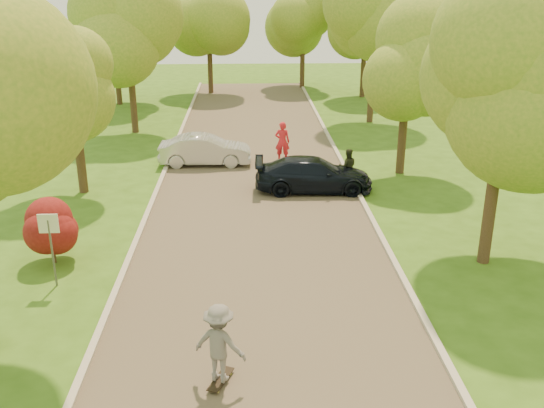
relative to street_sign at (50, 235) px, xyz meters
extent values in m
plane|color=#335E16|center=(5.80, -4.00, -1.56)|extent=(100.00, 100.00, 0.00)
cube|color=#4C4438|center=(5.80, 4.00, -1.56)|extent=(8.00, 60.00, 0.01)
cube|color=#B2AD9E|center=(1.75, 4.00, -1.50)|extent=(0.18, 60.00, 0.12)
cube|color=#B2AD9E|center=(9.85, 4.00, -1.50)|extent=(0.18, 60.00, 0.12)
cylinder|color=#59595E|center=(0.00, 0.00, -0.56)|extent=(0.06, 0.06, 2.00)
cube|color=white|center=(0.00, 0.00, 0.34)|extent=(0.55, 0.04, 0.55)
cylinder|color=#382619|center=(-0.50, 1.50, -1.21)|extent=(0.12, 0.12, 0.70)
sphere|color=#590F0F|center=(-0.50, 1.50, -0.46)|extent=(1.70, 1.70, 1.70)
cylinder|color=#382619|center=(-1.20, 8.00, 0.01)|extent=(0.36, 0.36, 3.15)
sphere|color=#558022|center=(-1.20, 8.00, 2.85)|extent=(4.20, 4.20, 4.20)
sphere|color=#558022|center=(-0.57, 8.00, 3.48)|extent=(3.15, 3.15, 3.15)
cylinder|color=#382619|center=(-0.80, 18.00, 0.35)|extent=(0.36, 0.36, 3.83)
sphere|color=#558022|center=(-0.80, 18.00, 3.70)|extent=(4.80, 4.80, 4.80)
sphere|color=#558022|center=(-0.08, 18.00, 4.42)|extent=(3.60, 3.60, 3.60)
cylinder|color=#382619|center=(12.60, 1.00, 0.35)|extent=(0.36, 0.36, 3.83)
sphere|color=#558022|center=(12.60, 1.00, 3.76)|extent=(5.00, 5.00, 5.00)
sphere|color=#558022|center=(13.35, 1.00, 4.51)|extent=(3.75, 3.75, 3.75)
cylinder|color=#382619|center=(12.20, 10.00, 0.12)|extent=(0.36, 0.36, 3.38)
sphere|color=#558022|center=(12.20, 10.00, 3.13)|extent=(4.40, 4.40, 4.40)
sphere|color=#558022|center=(12.86, 10.00, 3.79)|extent=(3.30, 3.30, 3.30)
cylinder|color=#382619|center=(12.80, 20.00, 0.46)|extent=(0.36, 0.36, 4.05)
sphere|color=#558022|center=(12.80, 20.00, 4.05)|extent=(5.20, 5.20, 5.20)
sphere|color=#558022|center=(13.58, 20.00, 4.83)|extent=(3.90, 3.90, 3.90)
cylinder|color=#382619|center=(-3.20, 26.00, 0.24)|extent=(0.36, 0.36, 3.60)
sphere|color=#558022|center=(-3.20, 26.00, 3.54)|extent=(5.00, 5.00, 5.00)
sphere|color=#558022|center=(-2.45, 26.00, 4.29)|extent=(3.75, 3.75, 3.75)
cylinder|color=#382619|center=(13.80, 28.00, 0.35)|extent=(0.36, 0.36, 3.83)
sphere|color=#558022|center=(13.80, 28.00, 3.76)|extent=(5.00, 5.00, 5.00)
sphere|color=#558022|center=(14.55, 28.00, 4.51)|extent=(3.75, 3.75, 3.75)
cylinder|color=#382619|center=(2.80, 30.00, 0.12)|extent=(0.36, 0.36, 3.38)
sphere|color=#558022|center=(2.80, 30.00, 3.25)|extent=(4.80, 4.80, 4.80)
sphere|color=#558022|center=(3.52, 30.00, 3.97)|extent=(3.60, 3.60, 3.60)
cylinder|color=#382619|center=(9.80, 32.00, 0.24)|extent=(0.36, 0.36, 3.60)
sphere|color=#558022|center=(9.80, 32.00, 3.54)|extent=(5.00, 5.00, 5.00)
sphere|color=#558022|center=(10.55, 32.00, 4.29)|extent=(3.75, 3.75, 3.75)
imported|color=#B7B7BC|center=(3.50, 11.60, -0.87)|extent=(4.21, 1.49, 1.38)
imported|color=black|center=(8.10, 7.76, -0.88)|extent=(4.78, 2.06, 1.37)
cube|color=black|center=(4.79, -4.59, -1.46)|extent=(0.58, 0.94, 0.02)
cylinder|color=#BFCC4C|center=(4.99, -4.32, -1.52)|extent=(0.06, 0.08, 0.07)
cylinder|color=#BFCC4C|center=(4.84, -4.26, -1.52)|extent=(0.06, 0.08, 0.07)
cylinder|color=#BFCC4C|center=(4.74, -4.92, -1.52)|extent=(0.06, 0.08, 0.07)
cylinder|color=#BFCC4C|center=(4.59, -4.85, -1.52)|extent=(0.06, 0.08, 0.07)
imported|color=slate|center=(4.79, -4.59, -0.56)|extent=(1.31, 1.05, 1.78)
imported|color=red|center=(7.08, 12.02, -0.62)|extent=(0.74, 0.53, 1.89)
imported|color=#29301C|center=(9.60, 8.50, -0.80)|extent=(0.77, 0.61, 1.53)
camera|label=1|loc=(5.43, -15.43, 6.64)|focal=40.00mm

